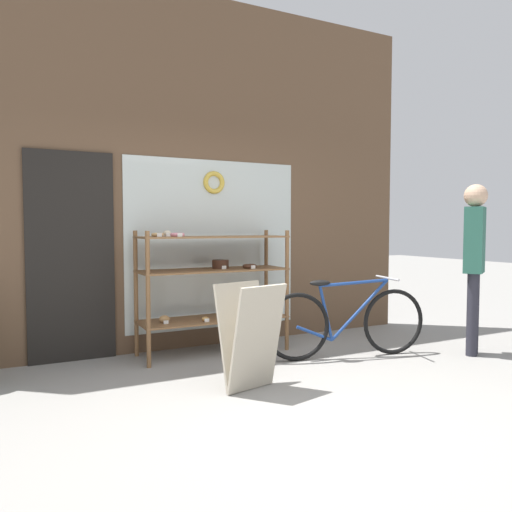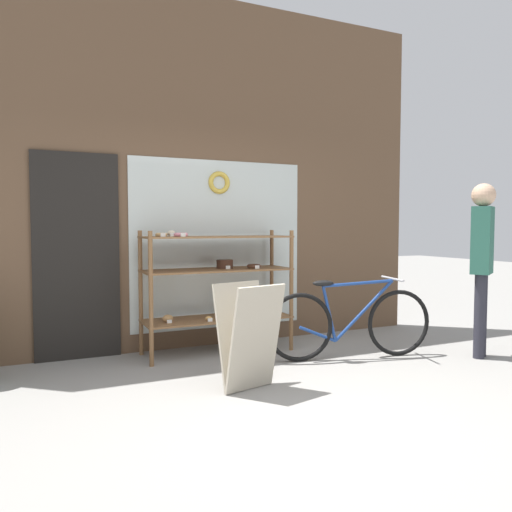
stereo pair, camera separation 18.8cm
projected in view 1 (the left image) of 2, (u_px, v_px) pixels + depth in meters
The scene contains 6 objects.
ground_plane at pixel (305, 411), 3.65m from camera, with size 30.00×30.00×0.00m, color gray.
storefront_facade at pixel (193, 177), 5.56m from camera, with size 5.61×0.13×3.91m.
display_case at pixel (212, 277), 5.30m from camera, with size 1.58×0.53×1.32m.
bicycle at pixel (346, 322), 5.14m from camera, with size 1.74×0.54×0.83m.
sandwich_board at pixel (250, 336), 4.12m from camera, with size 0.55×0.48×0.88m.
pedestrian at pixel (474, 253), 5.22m from camera, with size 0.37×0.32×1.79m.
Camera 1 is at (-1.95, -3.02, 1.35)m, focal length 35.00 mm.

